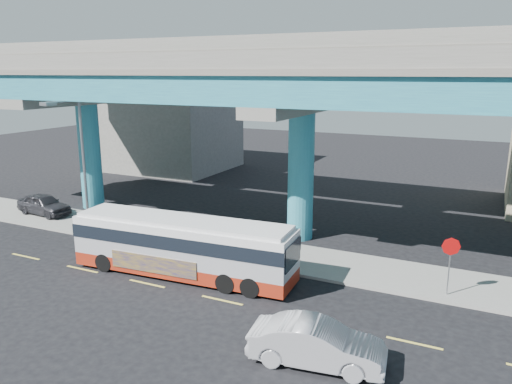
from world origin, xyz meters
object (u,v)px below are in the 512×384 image
at_px(transit_bus, 183,245).
at_px(sedan, 317,344).
at_px(stop_sign, 450,254).
at_px(street_lamp, 75,148).
at_px(parked_car, 44,204).

distance_m(transit_bus, sedan, 9.39).
bearing_deg(stop_sign, sedan, -110.40).
relative_size(transit_bus, street_lamp, 1.39).
xyz_separation_m(street_lamp, stop_sign, (20.30, 0.75, -3.33)).
relative_size(sedan, stop_sign, 1.82).
height_order(sedan, parked_car, parked_car).
bearing_deg(sedan, street_lamp, 60.81).
bearing_deg(street_lamp, parked_car, 158.36).
distance_m(sedan, stop_sign, 8.15).
bearing_deg(street_lamp, transit_bus, -13.87).
xyz_separation_m(sedan, stop_sign, (3.44, 7.27, 1.28)).
relative_size(parked_car, stop_sign, 1.62).
relative_size(transit_bus, stop_sign, 4.30).
bearing_deg(transit_bus, sedan, -31.83).
height_order(transit_bus, sedan, transit_bus).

